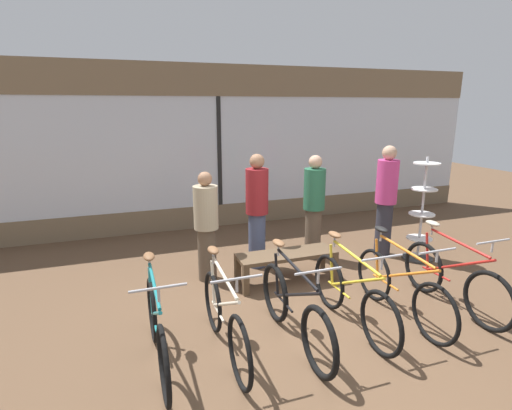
{
  "coord_description": "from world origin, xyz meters",
  "views": [
    {
      "loc": [
        -1.99,
        -3.68,
        2.43
      ],
      "look_at": [
        0.0,
        1.88,
        0.95
      ],
      "focal_mm": 28.0,
      "sensor_mm": 36.0,
      "label": 1
    }
  ],
  "objects_px": {
    "bicycle_center_left": "(294,311)",
    "customer_near_bench": "(257,209)",
    "bicycle_far_left": "(157,329)",
    "customer_near_rack": "(314,205)",
    "display_bench": "(287,258)",
    "accessory_rack": "(421,218)",
    "customer_mid_floor": "(206,225)",
    "bicycle_center_right": "(352,296)",
    "bicycle_right": "(400,288)",
    "customer_by_window": "(386,198)",
    "bicycle_far_right": "(452,279)",
    "bicycle_left": "(224,319)"
  },
  "relations": [
    {
      "from": "bicycle_center_left",
      "to": "customer_near_bench",
      "type": "relative_size",
      "value": 0.99
    },
    {
      "from": "bicycle_far_left",
      "to": "customer_near_rack",
      "type": "xyz_separation_m",
      "value": [
        2.69,
        2.01,
        0.5
      ]
    },
    {
      "from": "display_bench",
      "to": "customer_near_rack",
      "type": "bearing_deg",
      "value": 42.7
    },
    {
      "from": "accessory_rack",
      "to": "display_bench",
      "type": "xyz_separation_m",
      "value": [
        -2.38,
        -0.1,
        -0.32
      ]
    },
    {
      "from": "accessory_rack",
      "to": "customer_near_bench",
      "type": "relative_size",
      "value": 0.95
    },
    {
      "from": "display_bench",
      "to": "customer_near_bench",
      "type": "xyz_separation_m",
      "value": [
        -0.19,
        0.69,
        0.56
      ]
    },
    {
      "from": "bicycle_center_left",
      "to": "customer_near_bench",
      "type": "bearing_deg",
      "value": 80.67
    },
    {
      "from": "customer_mid_floor",
      "to": "bicycle_center_right",
      "type": "bearing_deg",
      "value": -55.82
    },
    {
      "from": "bicycle_center_right",
      "to": "accessory_rack",
      "type": "bearing_deg",
      "value": 32.99
    },
    {
      "from": "bicycle_center_left",
      "to": "customer_mid_floor",
      "type": "bearing_deg",
      "value": 104.63
    },
    {
      "from": "bicycle_right",
      "to": "accessory_rack",
      "type": "xyz_separation_m",
      "value": [
        1.53,
        1.43,
        0.31
      ]
    },
    {
      "from": "bicycle_far_left",
      "to": "bicycle_center_left",
      "type": "height_order",
      "value": "bicycle_far_left"
    },
    {
      "from": "display_bench",
      "to": "customer_by_window",
      "type": "distance_m",
      "value": 2.09
    },
    {
      "from": "accessory_rack",
      "to": "customer_near_rack",
      "type": "xyz_separation_m",
      "value": [
        -1.59,
        0.63,
        0.2
      ]
    },
    {
      "from": "customer_mid_floor",
      "to": "customer_near_bench",
      "type": "xyz_separation_m",
      "value": [
        0.83,
        0.21,
        0.11
      ]
    },
    {
      "from": "bicycle_right",
      "to": "bicycle_far_right",
      "type": "bearing_deg",
      "value": -1.44
    },
    {
      "from": "bicycle_left",
      "to": "customer_mid_floor",
      "type": "xyz_separation_m",
      "value": [
        0.24,
        1.79,
        0.44
      ]
    },
    {
      "from": "bicycle_center_left",
      "to": "customer_mid_floor",
      "type": "xyz_separation_m",
      "value": [
        -0.49,
        1.86,
        0.44
      ]
    },
    {
      "from": "bicycle_left",
      "to": "customer_near_bench",
      "type": "xyz_separation_m",
      "value": [
        1.07,
        2.0,
        0.54
      ]
    },
    {
      "from": "customer_near_rack",
      "to": "bicycle_center_left",
      "type": "bearing_deg",
      "value": -122.02
    },
    {
      "from": "bicycle_far_left",
      "to": "bicycle_far_right",
      "type": "bearing_deg",
      "value": -1.05
    },
    {
      "from": "bicycle_center_left",
      "to": "customer_by_window",
      "type": "relative_size",
      "value": 0.95
    },
    {
      "from": "bicycle_right",
      "to": "customer_by_window",
      "type": "height_order",
      "value": "customer_by_window"
    },
    {
      "from": "customer_near_rack",
      "to": "customer_mid_floor",
      "type": "relative_size",
      "value": 1.08
    },
    {
      "from": "bicycle_center_right",
      "to": "customer_near_bench",
      "type": "height_order",
      "value": "customer_near_bench"
    },
    {
      "from": "customer_mid_floor",
      "to": "customer_near_bench",
      "type": "height_order",
      "value": "customer_near_bench"
    },
    {
      "from": "bicycle_far_right",
      "to": "bicycle_far_left",
      "type": "bearing_deg",
      "value": 178.95
    },
    {
      "from": "customer_by_window",
      "to": "bicycle_left",
      "type": "bearing_deg",
      "value": -151.05
    },
    {
      "from": "bicycle_far_right",
      "to": "customer_near_bench",
      "type": "xyz_separation_m",
      "value": [
        -1.79,
        2.04,
        0.54
      ]
    },
    {
      "from": "display_bench",
      "to": "customer_near_rack",
      "type": "distance_m",
      "value": 1.19
    },
    {
      "from": "customer_by_window",
      "to": "bicycle_far_right",
      "type": "bearing_deg",
      "value": -100.94
    },
    {
      "from": "bicycle_left",
      "to": "accessory_rack",
      "type": "height_order",
      "value": "accessory_rack"
    },
    {
      "from": "customer_by_window",
      "to": "accessory_rack",
      "type": "bearing_deg",
      "value": -40.51
    },
    {
      "from": "bicycle_center_left",
      "to": "accessory_rack",
      "type": "distance_m",
      "value": 3.28
    },
    {
      "from": "display_bench",
      "to": "bicycle_far_right",
      "type": "bearing_deg",
      "value": -40.13
    },
    {
      "from": "bicycle_left",
      "to": "customer_near_rack",
      "type": "bearing_deg",
      "value": 44.94
    },
    {
      "from": "bicycle_right",
      "to": "customer_near_bench",
      "type": "bearing_deg",
      "value": 117.2
    },
    {
      "from": "bicycle_far_right",
      "to": "customer_near_bench",
      "type": "height_order",
      "value": "customer_near_bench"
    },
    {
      "from": "bicycle_far_right",
      "to": "customer_mid_floor",
      "type": "bearing_deg",
      "value": 145.07
    },
    {
      "from": "customer_mid_floor",
      "to": "customer_near_bench",
      "type": "relative_size",
      "value": 0.89
    },
    {
      "from": "bicycle_center_right",
      "to": "customer_near_bench",
      "type": "xyz_separation_m",
      "value": [
        -0.39,
        2.0,
        0.54
      ]
    },
    {
      "from": "bicycle_center_right",
      "to": "customer_mid_floor",
      "type": "xyz_separation_m",
      "value": [
        -1.22,
        1.79,
        0.44
      ]
    },
    {
      "from": "customer_mid_floor",
      "to": "bicycle_right",
      "type": "bearing_deg",
      "value": -44.15
    },
    {
      "from": "bicycle_left",
      "to": "bicycle_right",
      "type": "xyz_separation_m",
      "value": [
        2.1,
        -0.02,
        0.0
      ]
    },
    {
      "from": "bicycle_far_right",
      "to": "customer_near_rack",
      "type": "bearing_deg",
      "value": 111.39
    },
    {
      "from": "display_bench",
      "to": "customer_by_window",
      "type": "xyz_separation_m",
      "value": [
        1.95,
        0.46,
        0.6
      ]
    },
    {
      "from": "bicycle_far_left",
      "to": "accessory_rack",
      "type": "distance_m",
      "value": 4.51
    },
    {
      "from": "bicycle_far_right",
      "to": "customer_by_window",
      "type": "height_order",
      "value": "customer_by_window"
    },
    {
      "from": "bicycle_far_left",
      "to": "customer_by_window",
      "type": "height_order",
      "value": "customer_by_window"
    },
    {
      "from": "bicycle_center_right",
      "to": "bicycle_left",
      "type": "bearing_deg",
      "value": 179.92
    }
  ]
}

